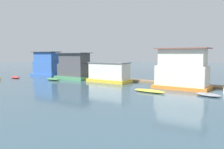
# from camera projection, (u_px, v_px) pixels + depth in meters

# --- Properties ---
(ground_plane) EXTENTS (200.00, 200.00, 0.00)m
(ground_plane) POSITION_uv_depth(u_px,v_px,m) (115.00, 82.00, 36.53)
(ground_plane) COLOR #385160
(dock_walkway) EXTENTS (51.00, 2.08, 0.30)m
(dock_walkway) POSITION_uv_depth(u_px,v_px,m) (125.00, 80.00, 39.08)
(dock_walkway) COLOR #846B4C
(dock_walkway) RESTS_ON ground_plane
(houseboat_blue) EXTENTS (7.06, 3.51, 5.24)m
(houseboat_blue) POSITION_uv_depth(u_px,v_px,m) (47.00, 65.00, 46.79)
(houseboat_blue) COLOR #3866B7
(houseboat_blue) RESTS_ON ground_plane
(houseboat_green) EXTENTS (7.04, 4.09, 5.01)m
(houseboat_green) POSITION_uv_depth(u_px,v_px,m) (74.00, 67.00, 41.54)
(houseboat_green) COLOR #4C9360
(houseboat_green) RESTS_ON ground_plane
(houseboat_yellow) EXTENTS (7.34, 3.33, 3.36)m
(houseboat_yellow) POSITION_uv_depth(u_px,v_px,m) (109.00, 73.00, 36.68)
(houseboat_yellow) COLOR gold
(houseboat_yellow) RESTS_ON ground_plane
(houseboat_orange) EXTENTS (7.27, 4.03, 5.54)m
(houseboat_orange) POSITION_uv_depth(u_px,v_px,m) (182.00, 70.00, 29.67)
(houseboat_orange) COLOR orange
(houseboat_orange) RESTS_ON ground_plane
(dinghy_red) EXTENTS (3.01, 1.61, 0.36)m
(dinghy_red) POSITION_uv_depth(u_px,v_px,m) (15.00, 77.00, 42.95)
(dinghy_red) COLOR red
(dinghy_red) RESTS_ON ground_plane
(dinghy_green) EXTENTS (2.98, 1.39, 0.48)m
(dinghy_green) POSITION_uv_depth(u_px,v_px,m) (53.00, 79.00, 39.27)
(dinghy_green) COLOR #47844C
(dinghy_green) RESTS_ON ground_plane
(dinghy_yellow) EXTENTS (4.23, 1.54, 0.35)m
(dinghy_yellow) POSITION_uv_depth(u_px,v_px,m) (149.00, 91.00, 27.05)
(dinghy_yellow) COLOR yellow
(dinghy_yellow) RESTS_ON ground_plane
(dinghy_grey) EXTENTS (2.97, 1.86, 0.38)m
(dinghy_grey) POSITION_uv_depth(u_px,v_px,m) (208.00, 95.00, 24.39)
(dinghy_grey) COLOR gray
(dinghy_grey) RESTS_ON ground_plane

